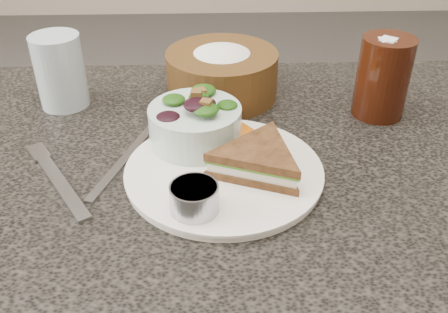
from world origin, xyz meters
TOP-DOWN VIEW (x-y plane):
  - dinner_plate at (0.00, -0.02)m, footprint 0.26×0.26m
  - sandwich at (0.04, -0.03)m, footprint 0.18×0.18m
  - salad_bowl at (-0.04, 0.05)m, footprint 0.14×0.14m
  - dressing_ramekin at (-0.04, -0.10)m, footprint 0.07×0.07m
  - orange_wedge at (0.03, 0.06)m, footprint 0.08×0.08m
  - fork at (-0.21, -0.03)m, footprint 0.11×0.16m
  - knife at (-0.14, 0.02)m, footprint 0.07×0.18m
  - bread_basket at (0.01, 0.22)m, footprint 0.25×0.25m
  - cola_glass at (0.25, 0.14)m, footprint 0.08×0.08m
  - water_glass at (-0.25, 0.19)m, footprint 0.09×0.09m

SIDE VIEW (x-z plane):
  - knife at x=-0.14m, z-range 0.75..0.75m
  - fork at x=-0.21m, z-range 0.75..0.75m
  - dinner_plate at x=0.00m, z-range 0.75..0.76m
  - orange_wedge at x=0.03m, z-range 0.76..0.79m
  - dressing_ramekin at x=-0.04m, z-range 0.76..0.80m
  - sandwich at x=0.04m, z-range 0.76..0.80m
  - salad_bowl at x=-0.04m, z-range 0.76..0.84m
  - bread_basket at x=0.01m, z-range 0.75..0.85m
  - water_glass at x=-0.25m, z-range 0.75..0.87m
  - cola_glass at x=0.25m, z-range 0.75..0.89m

